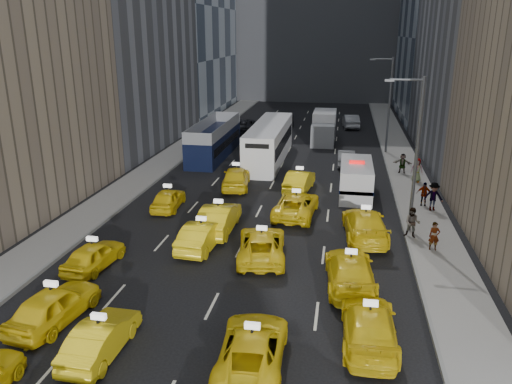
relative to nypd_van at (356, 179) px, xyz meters
The scene contains 36 objects.
ground 19.72m from the nypd_van, 108.54° to the right, with size 160.00×160.00×0.00m, color black.
sidewalk_west 17.95m from the nypd_van, 159.31° to the left, with size 3.00×90.00×0.15m, color gray.
sidewalk_east 7.69m from the nypd_van, 56.20° to the left, with size 3.00×90.00×0.15m, color gray.
curb_west 16.60m from the nypd_van, 157.54° to the left, with size 0.15×90.00×0.18m, color slate.
curb_east 7.00m from the nypd_van, 66.23° to the left, with size 0.15×90.00×0.18m, color slate.
streetlight_near 8.21m from the nypd_van, 66.35° to the right, with size 2.15×0.22×9.00m.
streetlight_far 14.16m from the nypd_van, 77.64° to the left, with size 2.15×0.22×9.00m.
taxi_4 22.57m from the nypd_van, 122.76° to the right, with size 1.79×4.46×1.52m, color yellow.
taxi_5 22.64m from the nypd_van, 114.47° to the right, with size 1.42×4.07×1.34m, color yellow.
taxi_6 20.62m from the nypd_van, 100.67° to the right, with size 2.28×4.94×1.37m, color yellow.
taxi_7 18.16m from the nypd_van, 89.12° to the right, with size 2.03×5.00×1.45m, color yellow.
taxi_8 19.21m from the nypd_van, 132.52° to the right, with size 1.59×3.94×1.34m, color yellow.
taxi_9 13.70m from the nypd_van, 127.59° to the right, with size 1.56×4.48×1.48m, color yellow.
taxi_10 12.52m from the nypd_van, 113.24° to the right, with size 2.37×5.13×1.43m, color yellow.
taxi_11 13.85m from the nypd_van, 91.74° to the right, with size 2.16×5.30×1.54m, color yellow.
taxi_12 13.34m from the nypd_van, 157.08° to the right, with size 1.61×4.00×1.36m, color yellow.
taxi_13 11.62m from the nypd_van, 133.68° to the right, with size 1.74×4.99×1.64m, color yellow.
taxi_14 6.32m from the nypd_van, 126.94° to the right, with size 2.42×5.24×1.46m, color yellow.
taxi_15 7.92m from the nypd_van, 86.92° to the right, with size 2.28×5.60×1.62m, color yellow.
taxi_16 8.82m from the nypd_van, behind, with size 1.94×4.82×1.64m, color yellow.
taxi_17 4.09m from the nypd_van, behind, with size 1.60×4.58×1.51m, color yellow.
nypd_van is the anchor object (origin of this frame).
double_decker 15.99m from the nypd_van, 143.90° to the left, with size 3.86×11.43×3.26m.
city_bus 11.62m from the nypd_van, 130.98° to the left, with size 3.34×13.11×3.36m.
box_truck 17.89m from the nypd_van, 100.01° to the left, with size 3.03×7.05×3.13m.
misc_car_0 8.29m from the nypd_van, 94.94° to the left, with size 1.44×4.14×1.36m, color #94969B.
misc_car_1 24.84m from the nypd_van, 120.33° to the left, with size 2.58×5.60×1.56m, color black.
misc_car_2 29.50m from the nypd_van, 97.10° to the left, with size 1.90×4.66×1.35m, color slate.
misc_car_3 28.15m from the nypd_van, 107.00° to the left, with size 1.88×4.68×1.59m, color black.
misc_car_4 26.29m from the nypd_van, 90.56° to the left, with size 1.70×4.87×1.60m, color #989B9F.
pedestrian_0 10.11m from the nypd_van, 66.79° to the right, with size 0.57×0.37×1.56m, color gray.
pedestrian_1 8.32m from the nypd_van, 68.64° to the right, with size 0.85×0.47×1.75m, color gray.
pedestrian_2 5.69m from the nypd_van, 30.58° to the right, with size 1.21×0.50×1.87m, color gray.
pedestrian_3 4.88m from the nypd_van, 24.42° to the right, with size 0.95×0.43×1.61m, color gray.
pedestrian_4 5.86m from the nypd_van, 37.32° to the left, with size 0.92×0.50×1.88m, color gray.
pedestrian_5 7.09m from the nypd_van, 57.27° to the left, with size 1.50×0.43×1.62m, color gray.
Camera 1 is at (5.19, -16.32, 11.36)m, focal length 35.00 mm.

